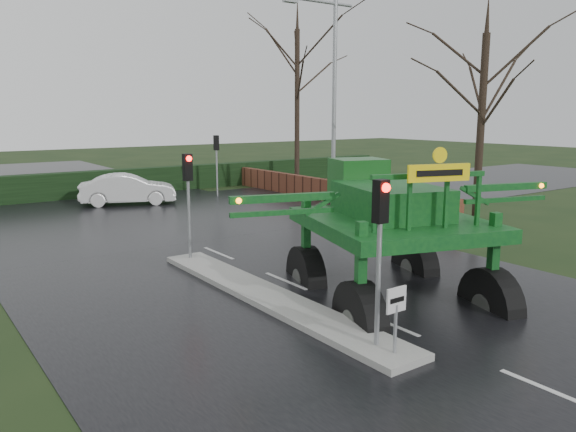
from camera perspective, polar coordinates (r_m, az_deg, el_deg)
ground at (r=13.36m, az=9.93°, el=-10.70°), size 140.00×140.00×0.00m
road_main at (r=21.25m, az=-9.66°, el=-2.71°), size 14.00×80.00×0.02m
road_cross at (r=26.67m, az=-15.35°, el=-0.26°), size 80.00×12.00×0.02m
median_island at (r=14.73m, az=-2.12°, el=-8.17°), size 1.20×10.00×0.16m
hedge_row at (r=34.11m, az=-20.13°, el=3.00°), size 44.00×0.90×1.50m
brick_wall at (r=31.70m, az=2.66°, el=2.84°), size 0.40×20.00×1.20m
keep_left_sign at (r=11.14m, az=10.92°, el=-9.29°), size 0.50×0.07×1.35m
traffic_signal_near at (r=11.06m, az=9.35°, el=-1.14°), size 0.26×0.33×3.52m
traffic_signal_mid at (r=18.02m, az=-10.11°, el=3.28°), size 0.26×0.33×3.52m
traffic_signal_far at (r=32.65m, az=-7.29°, el=6.50°), size 0.26×0.33×3.52m
street_light_right at (r=26.89m, az=4.22°, el=12.98°), size 3.85×0.30×10.00m
tree_right_near at (r=25.19m, az=19.14°, el=10.81°), size 5.60×5.60×9.64m
tree_right_far at (r=36.96m, az=0.94°, el=13.09°), size 7.00×7.00×12.05m
crop_sprayer at (r=12.82m, az=7.06°, el=-0.46°), size 8.64×6.58×5.03m
white_sedan at (r=30.89m, az=-15.88°, el=1.12°), size 5.17×3.33×1.61m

